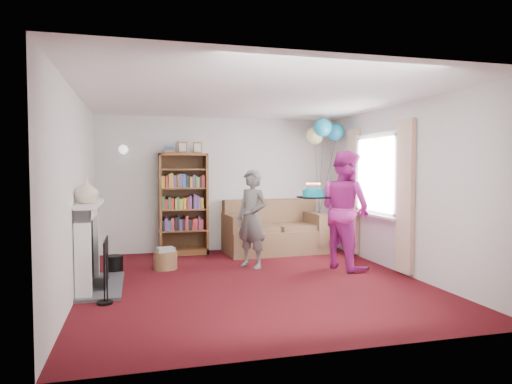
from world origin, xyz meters
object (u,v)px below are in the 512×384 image
object	(u,v)px
sofa	(274,233)
person_striped	(252,219)
bookcase	(183,205)
birthday_cake	(313,194)
person_magenta	(345,210)

from	to	relation	value
sofa	person_striped	bearing A→B (deg)	-123.63
bookcase	birthday_cake	bearing A→B (deg)	-48.26
sofa	person_striped	distance (m)	1.46
person_striped	bookcase	bearing A→B (deg)	177.40
person_striped	birthday_cake	distance (m)	1.05
person_striped	person_magenta	distance (m)	1.45
person_striped	person_magenta	bearing A→B (deg)	37.65
person_magenta	birthday_cake	bearing A→B (deg)	81.80
bookcase	person_striped	bearing A→B (deg)	-56.95
person_magenta	birthday_cake	distance (m)	0.64
person_striped	birthday_cake	xyz separation A→B (m)	(0.81, -0.52, 0.41)
person_magenta	bookcase	bearing A→B (deg)	32.50
person_magenta	person_striped	bearing A→B (deg)	54.33
sofa	person_magenta	bearing A→B (deg)	-70.29
sofa	birthday_cake	distance (m)	1.91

